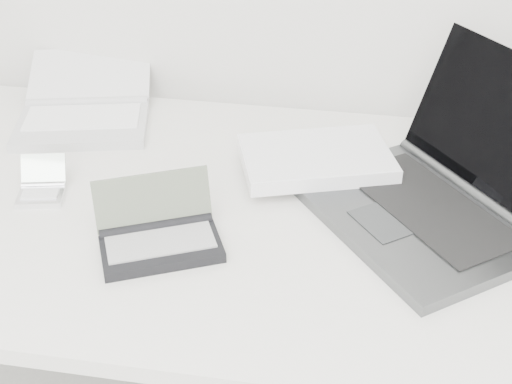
% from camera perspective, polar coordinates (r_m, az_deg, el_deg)
% --- Properties ---
extents(desk, '(1.60, 0.80, 0.73)m').
position_cam_1_polar(desk, '(1.30, 1.61, -3.09)').
color(desk, white).
rests_on(desk, ground).
extents(laptop_large, '(0.64, 0.54, 0.26)m').
position_cam_1_polar(laptop_large, '(1.29, 11.42, 0.88)').
color(laptop_large, '#515356').
rests_on(laptop_large, desk).
extents(netbook_open_white, '(0.35, 0.40, 0.08)m').
position_cam_1_polar(netbook_open_white, '(1.60, -13.54, 6.40)').
color(netbook_open_white, silver).
rests_on(netbook_open_white, desk).
extents(pda_silver, '(0.10, 0.11, 0.06)m').
position_cam_1_polar(pda_silver, '(1.36, -16.77, 0.24)').
color(pda_silver, silver).
rests_on(pda_silver, desk).
extents(palmtop_charcoal, '(0.23, 0.21, 0.11)m').
position_cam_1_polar(palmtop_charcoal, '(1.18, -7.77, -3.49)').
color(palmtop_charcoal, black).
rests_on(palmtop_charcoal, desk).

